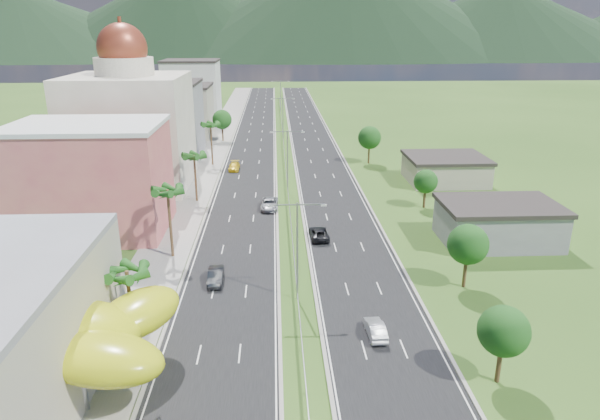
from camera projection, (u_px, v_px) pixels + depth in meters
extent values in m
plane|color=#2D5119|center=(302.00, 352.00, 48.56)|extent=(500.00, 500.00, 0.00)
cube|color=black|center=(253.00, 145.00, 133.20)|extent=(11.00, 260.00, 0.04)
cube|color=black|center=(313.00, 144.00, 133.88)|extent=(11.00, 260.00, 0.04)
cube|color=gray|center=(215.00, 145.00, 132.76)|extent=(7.00, 260.00, 0.12)
cube|color=gray|center=(285.00, 159.00, 116.35)|extent=(0.08, 216.00, 0.28)
cube|color=gray|center=(280.00, 100.00, 212.76)|extent=(0.10, 0.12, 0.70)
cylinder|color=gray|center=(297.00, 252.00, 56.21)|extent=(0.20, 0.20, 11.00)
cube|color=gray|center=(283.00, 205.00, 54.42)|extent=(2.88, 0.12, 0.12)
cube|color=gray|center=(311.00, 204.00, 54.55)|extent=(2.88, 0.12, 0.12)
cube|color=silver|center=(271.00, 206.00, 54.39)|extent=(0.60, 0.25, 0.18)
cube|color=silver|center=(324.00, 205.00, 54.64)|extent=(0.60, 0.25, 0.18)
cylinder|color=gray|center=(288.00, 161.00, 93.98)|extent=(0.20, 0.20, 11.00)
cube|color=gray|center=(279.00, 132.00, 92.19)|extent=(2.88, 0.12, 0.12)
cube|color=gray|center=(296.00, 132.00, 92.32)|extent=(2.88, 0.12, 0.12)
cube|color=silver|center=(272.00, 132.00, 92.17)|extent=(0.60, 0.25, 0.18)
cube|color=silver|center=(303.00, 132.00, 92.41)|extent=(0.60, 0.25, 0.18)
cylinder|color=gray|center=(283.00, 119.00, 136.48)|extent=(0.20, 0.20, 11.00)
cube|color=gray|center=(277.00, 98.00, 134.69)|extent=(2.88, 0.12, 0.12)
cube|color=gray|center=(288.00, 98.00, 134.82)|extent=(2.88, 0.12, 0.12)
cube|color=silver|center=(272.00, 99.00, 134.66)|extent=(0.60, 0.25, 0.18)
cube|color=silver|center=(293.00, 99.00, 134.91)|extent=(0.60, 0.25, 0.18)
cylinder|color=gray|center=(281.00, 97.00, 178.98)|extent=(0.20, 0.20, 11.00)
cube|color=gray|center=(276.00, 81.00, 177.18)|extent=(2.88, 0.12, 0.12)
cube|color=gray|center=(285.00, 81.00, 177.31)|extent=(2.88, 0.12, 0.12)
cube|color=silver|center=(272.00, 81.00, 177.16)|extent=(0.60, 0.25, 0.18)
cube|color=silver|center=(289.00, 81.00, 177.40)|extent=(0.60, 0.25, 0.18)
cylinder|color=gray|center=(19.00, 353.00, 44.93)|extent=(0.50, 0.50, 4.00)
cylinder|color=gray|center=(84.00, 389.00, 40.52)|extent=(0.50, 0.50, 4.00)
cylinder|color=gray|center=(11.00, 418.00, 37.51)|extent=(0.50, 0.50, 4.00)
cylinder|color=gray|center=(127.00, 350.00, 45.34)|extent=(0.50, 0.50, 4.00)
cube|color=#C35058|center=(92.00, 181.00, 75.06)|extent=(20.00, 15.00, 15.00)
cube|color=beige|center=(131.00, 132.00, 95.97)|extent=(20.00, 20.00, 20.00)
cylinder|color=beige|center=(124.00, 66.00, 92.22)|extent=(10.00, 10.00, 3.00)
sphere|color=maroon|center=(122.00, 48.00, 91.24)|extent=(8.40, 8.40, 8.40)
cube|color=gray|center=(164.00, 120.00, 120.27)|extent=(16.00, 15.00, 16.00)
cube|color=#ABA28D|center=(181.00, 112.00, 141.54)|extent=(16.00, 15.00, 13.00)
cube|color=silver|center=(192.00, 92.00, 162.44)|extent=(16.00, 15.00, 18.00)
cube|color=gray|center=(498.00, 225.00, 72.62)|extent=(15.00, 10.00, 5.00)
cube|color=#ABA28D|center=(445.00, 170.00, 101.14)|extent=(14.00, 12.00, 4.40)
cylinder|color=#47301C|center=(131.00, 309.00, 48.52)|extent=(0.36, 0.36, 7.50)
cylinder|color=#47301C|center=(170.00, 224.00, 67.16)|extent=(0.36, 0.36, 9.00)
cylinder|color=#47301C|center=(196.00, 179.00, 89.05)|extent=(0.36, 0.36, 8.00)
cylinder|color=#47301C|center=(212.00, 145.00, 112.52)|extent=(0.36, 0.36, 8.80)
cylinder|color=#47301C|center=(223.00, 132.00, 136.77)|extent=(0.40, 0.40, 4.90)
sphere|color=#1E5319|center=(222.00, 119.00, 135.74)|extent=(4.90, 4.90, 4.90)
cylinder|color=#47301C|center=(500.00, 360.00, 43.88)|extent=(0.40, 0.40, 4.20)
sphere|color=#1E5319|center=(504.00, 331.00, 43.00)|extent=(4.20, 4.20, 4.20)
cylinder|color=#47301C|center=(465.00, 268.00, 60.01)|extent=(0.40, 0.40, 4.55)
sphere|color=#1E5319|center=(468.00, 244.00, 59.06)|extent=(4.55, 4.55, 4.55)
cylinder|color=#47301C|center=(425.00, 196.00, 86.70)|extent=(0.40, 0.40, 3.85)
sphere|color=#1E5319|center=(426.00, 181.00, 85.90)|extent=(3.85, 3.85, 3.85)
cylinder|color=#47301C|center=(369.00, 152.00, 114.68)|extent=(0.40, 0.40, 4.90)
sphere|color=#1E5319|center=(370.00, 138.00, 113.66)|extent=(4.90, 4.90, 4.90)
imported|color=black|center=(216.00, 276.00, 61.46)|extent=(1.80, 4.85, 1.58)
imported|color=#97989E|center=(269.00, 204.00, 86.35)|extent=(2.92, 5.89, 1.61)
imported|color=gold|center=(234.00, 166.00, 109.66)|extent=(2.17, 5.26, 1.52)
imported|color=#B2B4BB|center=(375.00, 329.00, 50.84)|extent=(1.70, 4.47, 1.46)
imported|color=black|center=(319.00, 233.00, 74.26)|extent=(2.72, 5.44, 1.48)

